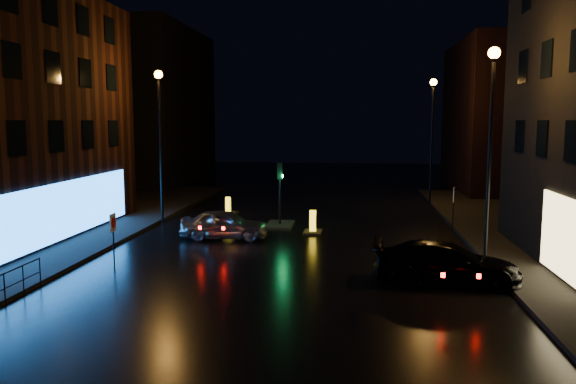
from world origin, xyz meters
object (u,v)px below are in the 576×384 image
Objects in this scene: traffic_signal at (280,217)px; bollard_far at (228,210)px; road_sign_left at (113,227)px; road_sign_right at (454,198)px; dark_sedan at (446,263)px; bollard_near at (313,228)px; silver_hatchback at (225,224)px.

traffic_signal reaches higher than bollard_far.
road_sign_left is (-5.30, -9.33, 1.08)m from traffic_signal.
dark_sedan is at bearing 91.76° from road_sign_right.
road_sign_left is at bearing -119.59° from traffic_signal.
road_sign_right is (12.75, -3.76, 1.46)m from bollard_far.
bollard_near is 7.48m from road_sign_right.
traffic_signal reaches higher than road_sign_left.
silver_hatchback is 11.41m from dark_sedan.
bollard_far is (-10.86, 13.60, -0.51)m from dark_sedan.
bollard_near is at bearing 24.70° from road_sign_right.
silver_hatchback is 1.85× the size of road_sign_right.
traffic_signal is at bearing -33.52° from silver_hatchback.
dark_sedan reaches higher than bollard_far.
road_sign_right is (11.31, 3.38, 0.98)m from silver_hatchback.
bollard_near is at bearing -43.29° from traffic_signal.
silver_hatchback is at bearing 58.28° from dark_sedan.
dark_sedan is at bearing -28.42° from bollard_far.
silver_hatchback is at bearing 29.32° from road_sign_right.
bollard_far is 0.67× the size of road_sign_left.
road_sign_right reaches higher than silver_hatchback.
dark_sedan is 2.24× the size of road_sign_right.
traffic_signal is 5.06m from bollard_far.
bollard_near is 0.61× the size of road_sign_right.
silver_hatchback is at bearing -55.57° from bollard_far.
traffic_signal is 1.64× the size of road_sign_left.
road_sign_right is (7.18, 1.53, 1.44)m from bollard_near.
road_sign_left is at bearing 44.82° from road_sign_right.
bollard_near is at bearing -68.23° from silver_hatchback.
bollard_near is 10.51m from road_sign_left.
bollard_near is 0.97× the size of bollard_far.
traffic_signal reaches higher than bollard_near.
road_sign_right is at bearing 13.75° from bollard_near.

